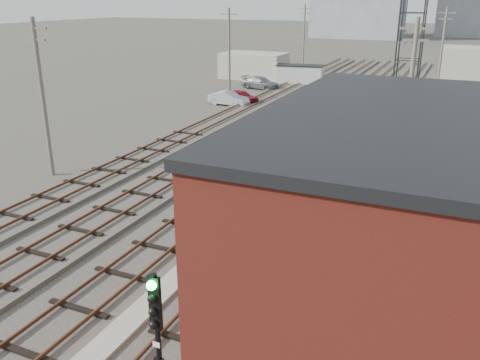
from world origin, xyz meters
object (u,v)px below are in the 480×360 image
Objects in this scene: switch_stand at (231,171)px; site_trailer at (300,75)px; car_silver at (229,98)px; signal_mast at (158,344)px; car_red at (241,96)px; car_grey at (260,83)px.

switch_stand is 0.23× the size of site_trailer.
car_silver is at bearing 90.89° from switch_stand.
signal_mast is 18.11m from switch_stand.
switch_stand is at bearing -150.66° from car_silver.
signal_mast is at bearing -153.33° from car_silver.
site_trailer is 1.44× the size of car_silver.
signal_mast reaches higher than switch_stand.
car_grey is at bearing 22.15° from car_red.
switch_stand reaches higher than car_grey.
site_trailer is at bearing 76.67° from switch_stand.
site_trailer is at bearing -5.61° from car_silver.
site_trailer reaches higher than car_red.
site_trailer is (-6.79, 34.38, 0.54)m from switch_stand.
signal_mast is at bearing -149.97° from car_grey.
car_grey is (-9.93, 29.52, 0.05)m from switch_stand.
car_grey is at bearing -131.71° from site_trailer.
switch_stand reaches higher than car_red.
car_red is (-8.71, 21.26, -0.00)m from switch_stand.
site_trailer is at bearing -21.77° from car_grey.
car_silver is (-2.50, -14.81, -0.50)m from site_trailer.
car_silver is at bearing 175.03° from car_red.
car_red is at bearing 111.06° from signal_mast.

